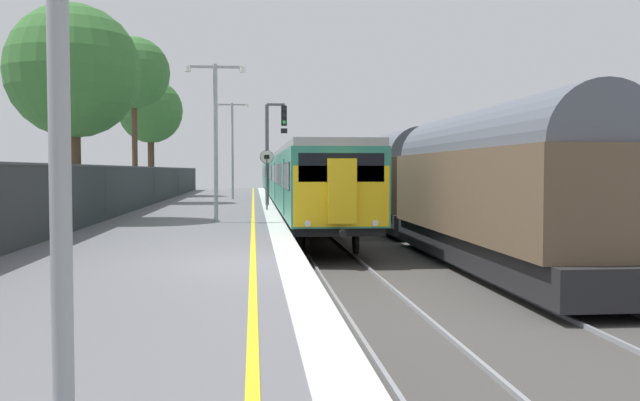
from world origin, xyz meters
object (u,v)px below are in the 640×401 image
(commuter_train_at_platform, at_px, (288,177))
(platform_lamp_mid, at_px, (216,128))
(background_tree_right, at_px, (151,113))
(speed_limit_sign, at_px, (267,172))
(platform_lamp_far, at_px, (232,143))
(signal_gantry, at_px, (272,142))
(background_tree_centre, at_px, (73,75))
(background_tree_left, at_px, (133,75))
(freight_train_adjacent_track, at_px, (390,178))

(commuter_train_at_platform, relative_size, platform_lamp_mid, 11.61)
(background_tree_right, bearing_deg, commuter_train_at_platform, 11.01)
(commuter_train_at_platform, height_order, speed_limit_sign, commuter_train_at_platform)
(platform_lamp_mid, height_order, platform_lamp_far, platform_lamp_far)
(signal_gantry, bearing_deg, commuter_train_at_platform, 84.20)
(signal_gantry, bearing_deg, platform_lamp_mid, -100.86)
(speed_limit_sign, distance_m, background_tree_right, 19.02)
(platform_lamp_mid, relative_size, platform_lamp_far, 0.91)
(platform_lamp_mid, xyz_separation_m, background_tree_right, (-5.56, 24.20, 2.46))
(speed_limit_sign, relative_size, background_tree_centre, 0.35)
(commuter_train_at_platform, height_order, background_tree_right, background_tree_right)
(background_tree_left, distance_m, background_tree_right, 9.99)
(commuter_train_at_platform, distance_m, platform_lamp_far, 8.30)
(speed_limit_sign, bearing_deg, freight_train_adjacent_track, 19.04)
(commuter_train_at_platform, xyz_separation_m, platform_lamp_mid, (-3.67, -26.00, 1.86))
(speed_limit_sign, relative_size, background_tree_left, 0.30)
(speed_limit_sign, height_order, background_tree_left, background_tree_left)
(platform_lamp_far, xyz_separation_m, background_tree_centre, (-4.80, -17.93, 1.57))
(freight_train_adjacent_track, bearing_deg, signal_gantry, 157.07)
(freight_train_adjacent_track, relative_size, background_tree_left, 4.82)
(speed_limit_sign, relative_size, platform_lamp_far, 0.45)
(background_tree_centre, height_order, background_tree_right, background_tree_right)
(freight_train_adjacent_track, bearing_deg, speed_limit_sign, -160.96)
(background_tree_right, bearing_deg, platform_lamp_far, -43.82)
(background_tree_left, bearing_deg, speed_limit_sign, -46.08)
(signal_gantry, height_order, platform_lamp_far, platform_lamp_far)
(freight_train_adjacent_track, xyz_separation_m, background_tree_left, (-12.75, 5.15, 5.36))
(commuter_train_at_platform, bearing_deg, platform_lamp_far, -117.26)
(speed_limit_sign, distance_m, platform_lamp_mid, 7.50)
(background_tree_centre, bearing_deg, freight_train_adjacent_track, 33.33)
(signal_gantry, distance_m, background_tree_right, 15.11)
(speed_limit_sign, distance_m, background_tree_centre, 9.65)
(freight_train_adjacent_track, height_order, signal_gantry, signal_gantry)
(speed_limit_sign, xyz_separation_m, background_tree_left, (-6.90, 7.17, 5.07))
(background_tree_left, height_order, background_tree_right, background_tree_left)
(commuter_train_at_platform, relative_size, background_tree_centre, 8.28)
(freight_train_adjacent_track, bearing_deg, background_tree_centre, -146.67)
(background_tree_right, bearing_deg, platform_lamp_mid, -77.06)
(platform_lamp_far, bearing_deg, freight_train_adjacent_track, -51.70)
(platform_lamp_mid, distance_m, background_tree_right, 24.95)
(background_tree_right, bearing_deg, background_tree_centre, -88.13)
(commuter_train_at_platform, height_order, platform_lamp_far, platform_lamp_far)
(freight_train_adjacent_track, distance_m, background_tree_centre, 15.36)
(signal_gantry, height_order, speed_limit_sign, signal_gantry)
(speed_limit_sign, height_order, background_tree_centre, background_tree_centre)
(commuter_train_at_platform, xyz_separation_m, background_tree_left, (-8.75, -11.71, 5.47))
(background_tree_left, xyz_separation_m, background_tree_centre, (0.27, -13.36, -1.78))
(commuter_train_at_platform, distance_m, speed_limit_sign, 18.97)
(platform_lamp_far, bearing_deg, background_tree_centre, -104.99)
(signal_gantry, xyz_separation_m, speed_limit_sign, (-0.37, -4.34, -1.49))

